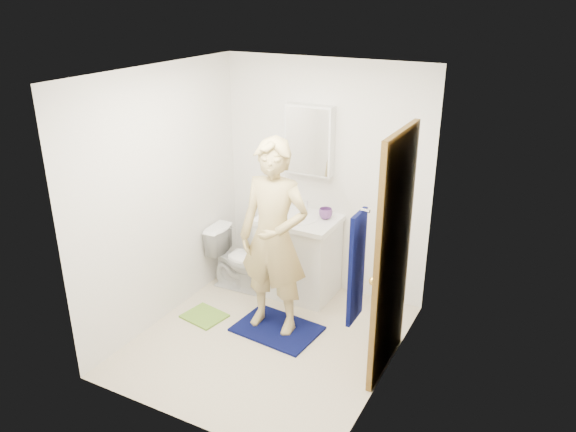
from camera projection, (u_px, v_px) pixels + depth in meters
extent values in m
cube|color=beige|center=(268.00, 340.00, 5.15)|extent=(2.20, 2.40, 0.02)
cube|color=white|center=(264.00, 71.00, 4.24)|extent=(2.20, 2.40, 0.02)
cube|color=white|center=(325.00, 179.00, 5.69)|extent=(2.20, 0.02, 2.40)
cube|color=white|center=(175.00, 280.00, 3.71)|extent=(2.20, 0.02, 2.40)
cube|color=white|center=(162.00, 198.00, 5.18)|extent=(0.02, 2.40, 2.40)
cube|color=white|center=(394.00, 245.00, 4.22)|extent=(0.02, 2.40, 2.40)
cube|color=white|center=(298.00, 258.00, 5.82)|extent=(0.75, 0.55, 0.80)
cube|color=white|center=(299.00, 220.00, 5.66)|extent=(0.79, 0.59, 0.05)
cylinder|color=white|center=(299.00, 219.00, 5.65)|extent=(0.40, 0.40, 0.03)
cylinder|color=silver|center=(307.00, 206.00, 5.77)|extent=(0.03, 0.03, 0.12)
cube|color=white|center=(309.00, 140.00, 5.55)|extent=(0.50, 0.12, 0.70)
cube|color=white|center=(307.00, 141.00, 5.50)|extent=(0.46, 0.01, 0.66)
cube|color=brown|center=(393.00, 257.00, 4.43)|extent=(0.05, 0.80, 2.05)
sphere|color=gold|center=(373.00, 281.00, 4.21)|extent=(0.07, 0.07, 0.07)
cube|color=#060B3E|center=(356.00, 268.00, 3.77)|extent=(0.03, 0.24, 0.80)
cylinder|color=silver|center=(365.00, 211.00, 3.59)|extent=(0.06, 0.02, 0.02)
imported|color=white|center=(240.00, 259.00, 5.94)|extent=(0.67, 0.40, 0.67)
cube|color=#060B3E|center=(277.00, 329.00, 5.29)|extent=(0.81, 0.61, 0.02)
cube|color=#72A537|center=(204.00, 316.00, 5.50)|extent=(0.44, 0.39, 0.02)
imported|color=#BA5662|center=(269.00, 207.00, 5.67)|extent=(0.10, 0.10, 0.17)
imported|color=#6B3D87|center=(326.00, 214.00, 5.60)|extent=(0.14, 0.14, 0.11)
imported|color=tan|center=(274.00, 238.00, 4.99)|extent=(0.68, 0.46, 1.82)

